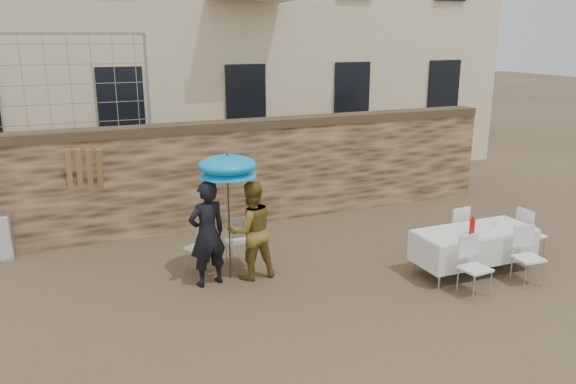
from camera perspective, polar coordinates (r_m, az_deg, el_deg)
name	(u,v)px	position (r m, az deg, el deg)	size (l,w,h in m)	color
ground	(322,331)	(8.08, 3.52, -13.88)	(80.00, 80.00, 0.00)	brown
stone_wall	(220,175)	(12.06, -6.91, 1.74)	(13.00, 0.50, 2.20)	brown
chain_link_fence	(59,85)	(11.32, -22.25, 10.07)	(3.20, 0.06, 1.80)	gray
man_suit	(207,234)	(9.18, -8.20, -4.23)	(0.64, 0.42, 1.76)	black
woman_dress	(251,230)	(9.39, -3.76, -3.88)	(0.82, 0.64, 1.69)	#A58932
umbrella	(227,169)	(9.08, -6.17, 2.33)	(1.00, 1.00, 2.01)	#3F3F44
couple_chair_left	(200,246)	(9.82, -8.94, -5.42)	(0.48, 0.48, 0.96)	white
couple_chair_right	(239,240)	(9.99, -5.03, -4.90)	(0.48, 0.48, 0.96)	white
banquet_table	(475,232)	(10.13, 18.44, -3.88)	(2.10, 0.85, 0.78)	white
soda_bottle	(472,227)	(9.84, 18.21, -3.35)	(0.09, 0.09, 0.26)	red
table_chair_front_left	(475,267)	(9.32, 18.50, -7.25)	(0.48, 0.48, 0.96)	white
table_chair_front_right	(529,257)	(10.04, 23.28, -6.06)	(0.48, 0.48, 0.96)	white
table_chair_back	(453,230)	(10.91, 16.39, -3.71)	(0.48, 0.48, 0.96)	white
table_chair_side	(531,233)	(11.21, 23.43, -3.86)	(0.48, 0.48, 0.96)	white
chair_stack_right	(0,233)	(11.62, -27.24, -3.76)	(0.46, 0.47, 0.92)	white
wood_planks	(88,195)	(11.49, -19.62, -0.29)	(0.70, 0.20, 2.00)	#A37749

